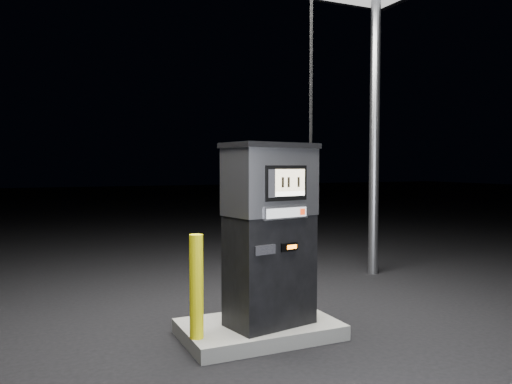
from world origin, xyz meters
name	(u,v)px	position (x,y,z in m)	size (l,w,h in m)	color
ground	(259,336)	(0.00, 0.00, 0.00)	(80.00, 80.00, 0.00)	black
pump_island	(259,329)	(0.00, 0.00, 0.07)	(1.60, 1.00, 0.15)	slate
fuel_dispenser	(270,232)	(0.08, -0.10, 1.11)	(1.07, 0.72, 3.87)	black
bollard_left	(196,286)	(-0.74, -0.19, 0.65)	(0.13, 0.13, 0.99)	#FEF40E
bollard_right	(305,271)	(0.56, 0.03, 0.64)	(0.13, 0.13, 0.98)	#FEF40E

